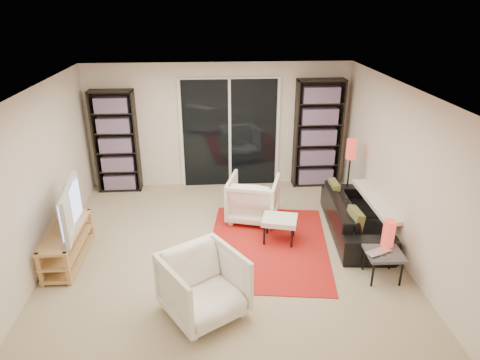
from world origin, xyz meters
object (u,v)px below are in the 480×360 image
bookshelf_right (318,134)px  side_table (384,255)px  armchair_back (253,198)px  tv_stand (68,244)px  bookshelf_left (116,142)px  armchair_front (204,285)px  ottoman (280,221)px  sofa (356,216)px  floor_lamp (350,157)px

bookshelf_right → side_table: bearing=-86.8°
armchair_back → tv_stand: bearing=37.2°
bookshelf_left → armchair_front: bearing=-65.9°
bookshelf_left → side_table: size_ratio=4.05×
tv_stand → ottoman: size_ratio=2.09×
bookshelf_right → tv_stand: (-4.13, -2.45, -0.79)m
ottoman → tv_stand: bearing=-174.1°
bookshelf_right → armchair_back: bearing=-135.1°
tv_stand → armchair_front: (1.94, -1.26, 0.13)m
armchair_back → ottoman: size_ratio=1.35×
armchair_back → armchair_front: size_ratio=0.95×
sofa → armchair_front: size_ratio=2.31×
bookshelf_right → ottoman: 2.48m
bookshelf_left → ottoman: 3.57m
side_table → bookshelf_left: bearing=141.8°
sofa → armchair_back: 1.69m
armchair_front → side_table: size_ratio=1.80×
bookshelf_right → tv_stand: bookshelf_right is taller
bookshelf_right → floor_lamp: (0.32, -1.07, -0.09)m
floor_lamp → ottoman: bearing=-142.2°
armchair_back → sofa: bearing=175.9°
side_table → armchair_back: bearing=131.1°
sofa → ottoman: bearing=103.0°
tv_stand → sofa: (4.33, 0.49, 0.03)m
armchair_front → side_table: (2.37, 0.54, -0.04)m
tv_stand → armchair_front: size_ratio=1.47×
sofa → side_table: sofa is taller
bookshelf_left → armchair_back: 2.89m
armchair_back → side_table: size_ratio=1.71×
bookshelf_right → side_table: (0.17, -3.16, -0.70)m
armchair_back → ottoman: bearing=129.6°
tv_stand → armchair_back: size_ratio=1.55×
armchair_front → armchair_back: bearing=38.9°
bookshelf_right → sofa: (0.20, -1.95, -0.76)m
side_table → armchair_front: bearing=-167.1°
sofa → bookshelf_left: bearing=69.1°
bookshelf_left → sofa: (4.05, -1.95, -0.68)m
bookshelf_right → armchair_front: bearing=-120.6°
armchair_front → tv_stand: bearing=115.1°
sofa → floor_lamp: (0.12, 0.88, 0.67)m
bookshelf_left → armchair_back: (2.47, -1.38, -0.60)m
floor_lamp → sofa: bearing=-97.5°
bookshelf_right → ottoman: size_ratio=3.43×
tv_stand → ottoman: (3.08, 0.32, 0.08)m
sofa → bookshelf_right: bearing=10.7°
ottoman → floor_lamp: size_ratio=0.48×
bookshelf_right → armchair_back: (-1.38, -1.38, -0.67)m
tv_stand → armchair_back: armchair_back is taller
armchair_front → ottoman: size_ratio=1.42×
tv_stand → floor_lamp: (4.45, 1.38, 0.70)m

